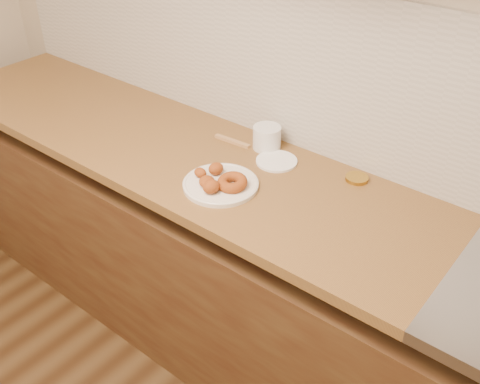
% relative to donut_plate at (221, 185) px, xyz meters
% --- Properties ---
extents(wall_back, '(4.00, 0.02, 2.70)m').
position_rel_donut_plate_xyz_m(wall_back, '(0.27, 0.41, 0.44)').
color(wall_back, '#C1AD91').
rests_on(wall_back, ground).
extents(base_cabinet, '(3.60, 0.60, 0.77)m').
position_rel_donut_plate_xyz_m(base_cabinet, '(0.27, 0.10, -0.52)').
color(base_cabinet, '#51391C').
rests_on(base_cabinet, floor).
extents(butcher_block, '(2.30, 0.62, 0.04)m').
position_rel_donut_plate_xyz_m(butcher_block, '(-0.38, 0.10, -0.03)').
color(butcher_block, brown).
rests_on(butcher_block, base_cabinet).
extents(backsplash, '(3.60, 0.02, 0.60)m').
position_rel_donut_plate_xyz_m(backsplash, '(0.27, 0.40, 0.29)').
color(backsplash, '#B8B2A5').
rests_on(backsplash, wall_back).
extents(donut_plate, '(0.26, 0.26, 0.01)m').
position_rel_donut_plate_xyz_m(donut_plate, '(0.00, 0.00, 0.00)').
color(donut_plate, silver).
rests_on(donut_plate, butcher_block).
extents(ring_donut, '(0.11, 0.11, 0.05)m').
position_rel_donut_plate_xyz_m(ring_donut, '(0.05, 0.01, 0.03)').
color(ring_donut, '#9E3F12').
rests_on(ring_donut, donut_plate).
extents(fried_dough_chunks, '(0.15, 0.16, 0.05)m').
position_rel_donut_plate_xyz_m(fried_dough_chunks, '(-0.03, -0.03, 0.03)').
color(fried_dough_chunks, '#9E3F12').
rests_on(fried_dough_chunks, donut_plate).
extents(plastic_tub, '(0.12, 0.12, 0.09)m').
position_rel_donut_plate_xyz_m(plastic_tub, '(-0.03, 0.31, 0.04)').
color(plastic_tub, white).
rests_on(plastic_tub, butcher_block).
extents(tub_lid, '(0.18, 0.18, 0.01)m').
position_rel_donut_plate_xyz_m(tub_lid, '(0.06, 0.25, -0.00)').
color(tub_lid, white).
rests_on(tub_lid, butcher_block).
extents(brass_jar_lid, '(0.09, 0.09, 0.01)m').
position_rel_donut_plate_xyz_m(brass_jar_lid, '(0.34, 0.32, -0.00)').
color(brass_jar_lid, '#A9832D').
rests_on(brass_jar_lid, butcher_block).
extents(wooden_utensil, '(0.16, 0.03, 0.01)m').
position_rel_donut_plate_xyz_m(wooden_utensil, '(-0.16, 0.26, -0.00)').
color(wooden_utensil, '#AD7F4C').
rests_on(wooden_utensil, butcher_block).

